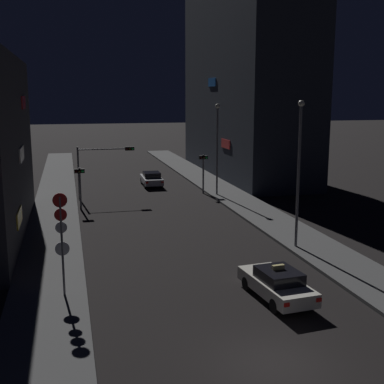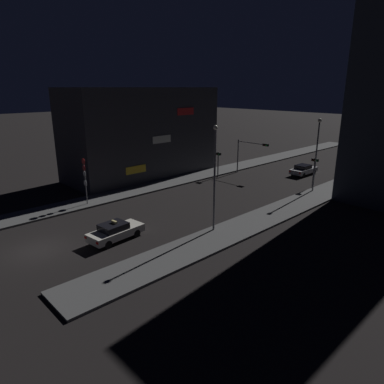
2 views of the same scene
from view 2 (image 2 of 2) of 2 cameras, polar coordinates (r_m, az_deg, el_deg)
ground_plane at (r=28.07m, az=-24.03°, el=-8.78°), size 300.00×300.00×0.00m
sidewalk_left at (r=52.08m, az=7.19°, el=4.10°), size 3.49×67.54×0.18m
sidewalk_right at (r=44.34m, az=22.53°, el=0.68°), size 3.49×67.54×0.18m
building_facade_left at (r=46.87m, az=-8.22°, el=9.65°), size 8.31×20.14×11.45m
taxi at (r=27.70m, az=-12.47°, el=-6.32°), size 2.22×4.60×1.62m
far_car at (r=49.52m, az=17.85°, el=3.52°), size 1.88×4.48×1.42m
traffic_light_overhead at (r=47.38m, az=9.50°, el=6.85°), size 4.96×0.42×4.62m
traffic_light_left_kerb at (r=45.76m, az=4.30°, el=5.43°), size 0.80×0.42×3.38m
traffic_light_right_kerb at (r=42.92m, az=19.45°, el=3.98°), size 0.80×0.42×3.62m
sign_pole_left at (r=35.84m, az=-17.19°, el=2.33°), size 0.63×0.10×4.65m
street_lamp_near_block at (r=27.33m, az=3.74°, el=3.32°), size 0.37×0.37×8.53m
street_lamp_far_block at (r=40.73m, az=19.84°, el=6.95°), size 0.43×0.43×8.08m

